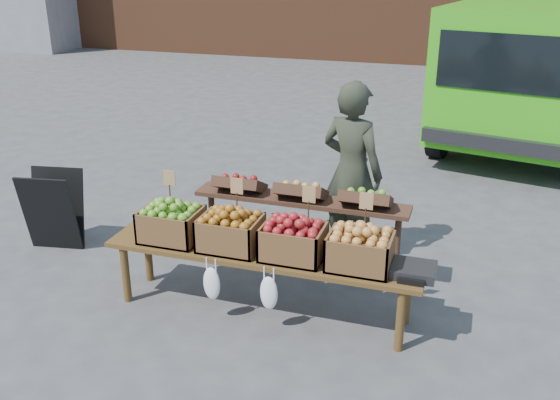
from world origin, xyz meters
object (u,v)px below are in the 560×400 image
(crate_russet_pears, at_px, (230,233))
(crate_green_apples, at_px, (360,251))
(crate_red_apples, at_px, (293,242))
(weighing_scale, at_px, (414,270))
(chalkboard_sign, at_px, (54,210))
(back_table, at_px, (300,226))
(delivery_van, at_px, (535,73))
(crate_golden_apples, at_px, (171,225))
(vendor, at_px, (352,172))
(display_bench, at_px, (262,282))

(crate_russet_pears, relative_size, crate_green_apples, 1.00)
(crate_red_apples, distance_m, weighing_scale, 0.98)
(chalkboard_sign, distance_m, crate_russet_pears, 2.27)
(crate_red_apples, xyz_separation_m, crate_green_apples, (0.55, 0.00, 0.00))
(back_table, xyz_separation_m, weighing_scale, (1.12, -0.72, 0.09))
(delivery_van, relative_size, crate_red_apples, 9.90)
(crate_golden_apples, xyz_separation_m, crate_green_apples, (1.65, 0.00, 0.00))
(vendor, xyz_separation_m, display_bench, (-0.48, -1.28, -0.62))
(vendor, xyz_separation_m, weighing_scale, (0.77, -1.28, -0.29))
(display_bench, xyz_separation_m, crate_green_apples, (0.82, 0.00, 0.42))
(crate_green_apples, xyz_separation_m, weighing_scale, (0.43, 0.00, -0.10))
(display_bench, xyz_separation_m, crate_golden_apples, (-0.83, 0.00, 0.42))
(chalkboard_sign, bearing_deg, weighing_scale, -17.77)
(crate_golden_apples, bearing_deg, crate_green_apples, 0.00)
(back_table, distance_m, crate_green_apples, 1.02)
(vendor, height_order, back_table, vendor)
(delivery_van, relative_size, weighing_scale, 14.57)
(crate_golden_apples, distance_m, crate_russet_pears, 0.55)
(back_table, distance_m, crate_russet_pears, 0.85)
(chalkboard_sign, bearing_deg, crate_golden_apples, -27.50)
(display_bench, height_order, weighing_scale, weighing_scale)
(crate_red_apples, bearing_deg, back_table, 101.39)
(display_bench, relative_size, crate_golden_apples, 5.40)
(crate_green_apples, bearing_deg, vendor, 104.96)
(chalkboard_sign, distance_m, weighing_scale, 3.75)
(back_table, xyz_separation_m, crate_golden_apples, (-0.95, -0.72, 0.19))
(chalkboard_sign, bearing_deg, delivery_van, 39.98)
(back_table, bearing_deg, weighing_scale, -32.73)
(chalkboard_sign, distance_m, crate_golden_apples, 1.74)
(back_table, xyz_separation_m, display_bench, (-0.13, -0.72, -0.24))
(crate_red_apples, relative_size, weighing_scale, 1.47)
(crate_green_apples, bearing_deg, back_table, 133.99)
(delivery_van, distance_m, crate_red_apples, 6.57)
(display_bench, distance_m, weighing_scale, 1.29)
(display_bench, bearing_deg, crate_green_apples, 0.00)
(back_table, relative_size, crate_red_apples, 4.20)
(back_table, bearing_deg, crate_golden_apples, -142.99)
(crate_russet_pears, relative_size, crate_red_apples, 1.00)
(crate_golden_apples, bearing_deg, chalkboard_sign, 162.22)
(delivery_van, xyz_separation_m, crate_golden_apples, (-3.19, -6.22, -0.40))
(crate_golden_apples, bearing_deg, crate_russet_pears, 0.00)
(chalkboard_sign, height_order, crate_golden_apples, crate_golden_apples)
(crate_russet_pears, bearing_deg, display_bench, 0.00)
(delivery_van, xyz_separation_m, crate_russet_pears, (-2.64, -6.22, -0.40))
(crate_golden_apples, distance_m, crate_green_apples, 1.65)
(weighing_scale, bearing_deg, crate_red_apples, 180.00)
(chalkboard_sign, height_order, display_bench, chalkboard_sign)
(chalkboard_sign, relative_size, display_bench, 0.31)
(vendor, height_order, crate_russet_pears, vendor)
(crate_golden_apples, xyz_separation_m, weighing_scale, (2.08, 0.00, -0.10))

